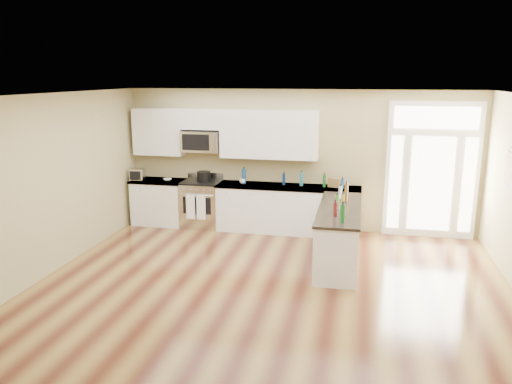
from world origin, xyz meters
TOP-DOWN VIEW (x-y plane):
  - ground at (0.00, 0.00)m, footprint 8.00×8.00m
  - room_shell at (0.00, 0.00)m, footprint 8.00×8.00m
  - back_cabinet_left at (-2.87, 3.69)m, footprint 1.10×0.66m
  - back_cabinet_right at (-0.16, 3.69)m, footprint 2.85×0.66m
  - peninsula_cabinet at (0.93, 2.24)m, footprint 0.69×2.32m
  - upper_cabinet_left at (-2.88, 3.83)m, footprint 1.04×0.33m
  - upper_cabinet_right at (-0.57, 3.83)m, footprint 1.94×0.33m
  - upper_cabinet_short at (-1.95, 3.83)m, footprint 0.82×0.33m
  - microwave at (-1.95, 3.80)m, footprint 0.78×0.41m
  - entry_door at (2.55, 3.95)m, footprint 1.70×0.10m
  - kitchen_range at (-1.94, 3.69)m, footprint 0.78×0.69m
  - stockpot at (-1.91, 3.75)m, footprint 0.33×0.33m
  - toaster_oven at (-3.28, 3.58)m, footprint 0.30×0.24m
  - cardboard_box at (0.74, 3.80)m, footprint 0.25×0.21m
  - bowl_left at (-2.66, 3.67)m, footprint 0.22×0.22m
  - bowl_peninsula at (0.89, 2.80)m, footprint 0.23×0.23m
  - cup_counter at (-1.08, 3.72)m, footprint 0.15×0.15m
  - counter_bottles at (0.41, 2.89)m, footprint 2.13×2.44m

SIDE VIEW (x-z plane):
  - ground at x=0.00m, z-range 0.00..0.00m
  - peninsula_cabinet at x=0.93m, z-range -0.04..0.90m
  - back_cabinet_right at x=-0.16m, z-range -0.03..0.91m
  - back_cabinet_left at x=-2.87m, z-range -0.03..0.91m
  - kitchen_range at x=-1.94m, z-range -0.06..1.02m
  - bowl_left at x=-2.66m, z-range 0.94..0.98m
  - bowl_peninsula at x=0.89m, z-range 0.94..0.99m
  - cup_counter at x=-1.08m, z-range 0.94..1.04m
  - cardboard_box at x=0.74m, z-range 0.94..1.12m
  - stockpot at x=-1.91m, z-range 0.95..1.16m
  - toaster_oven at x=-3.28m, z-range 0.94..1.18m
  - counter_bottles at x=0.41m, z-range 0.91..1.22m
  - entry_door at x=2.55m, z-range 0.00..2.60m
  - room_shell at x=0.00m, z-range -2.29..5.71m
  - microwave at x=-1.95m, z-range 1.55..1.97m
  - upper_cabinet_left at x=-2.88m, z-range 1.45..2.40m
  - upper_cabinet_right at x=-0.57m, z-range 1.45..2.40m
  - upper_cabinet_short at x=-1.95m, z-range 2.00..2.40m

